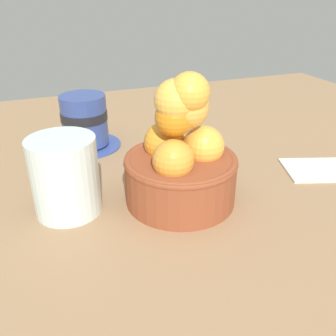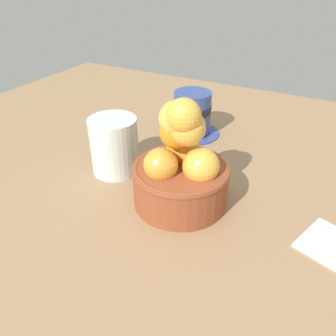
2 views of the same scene
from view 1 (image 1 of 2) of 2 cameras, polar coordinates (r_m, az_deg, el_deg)
name	(u,v)px [view 1 (image 1 of 2)]	position (r cm, az deg, el deg)	size (l,w,h in cm)	color
ground_plane	(180,217)	(46.53, 1.83, -7.58)	(121.23, 105.38, 4.99)	#997551
terracotta_bowl	(181,158)	(42.48, 2.00, 1.51)	(13.29, 13.29, 15.71)	brown
coffee_cup	(85,123)	(59.77, -12.80, 6.90)	(10.85, 10.85, 8.43)	#374B96
water_glass	(65,176)	(42.58, -15.71, -1.21)	(7.55, 7.55, 9.00)	silver
folded_napkin	(324,168)	(56.49, 23.05, -0.02)	(11.06, 7.17, 0.60)	white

